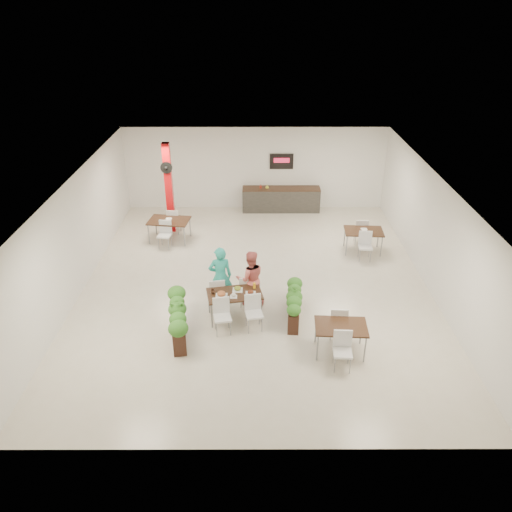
{
  "coord_description": "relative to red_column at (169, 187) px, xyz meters",
  "views": [
    {
      "loc": [
        -0.02,
        -12.59,
        7.58
      ],
      "look_at": [
        0.01,
        -0.29,
        1.1
      ],
      "focal_mm": 35.0,
      "sensor_mm": 36.0,
      "label": 1
    }
  ],
  "objects": [
    {
      "name": "red_column",
      "position": [
        0.0,
        0.0,
        0.0
      ],
      "size": [
        0.4,
        0.41,
        3.2
      ],
      "color": "red",
      "rests_on": "ground"
    },
    {
      "name": "planter_left",
      "position": [
        1.07,
        -6.18,
        -1.13
      ],
      "size": [
        0.65,
        1.92,
        1.01
      ],
      "rotation": [
        0.0,
        0.0,
        1.73
      ],
      "color": "black",
      "rests_on": "ground"
    },
    {
      "name": "service_counter",
      "position": [
        4.0,
        1.86,
        -1.15
      ],
      "size": [
        3.0,
        0.64,
        2.2
      ],
      "color": "#2D2B28",
      "rests_on": "ground"
    },
    {
      "name": "planter_right",
      "position": [
        4.0,
        -5.44,
        -1.16
      ],
      "size": [
        0.52,
        1.75,
        0.91
      ],
      "rotation": [
        0.0,
        0.0,
        1.48
      ],
      "color": "black",
      "rests_on": "ground"
    },
    {
      "name": "ground",
      "position": [
        3.0,
        -3.79,
        -1.64
      ],
      "size": [
        12.0,
        12.0,
        0.0
      ],
      "primitive_type": "plane",
      "color": "beige",
      "rests_on": "ground"
    },
    {
      "name": "side_table_a",
      "position": [
        0.04,
        -0.78,
        -1.0
      ],
      "size": [
        1.47,
        1.66,
        0.92
      ],
      "rotation": [
        0.0,
        0.0,
        -0.13
      ],
      "color": "black",
      "rests_on": "ground"
    },
    {
      "name": "side_table_c",
      "position": [
        4.98,
        -6.9,
        -1.02
      ],
      "size": [
        1.25,
        1.64,
        0.92
      ],
      "rotation": [
        0.0,
        0.0,
        -0.06
      ],
      "color": "black",
      "rests_on": "ground"
    },
    {
      "name": "diner_woman",
      "position": [
        2.85,
        -4.82,
        -0.84
      ],
      "size": [
        0.88,
        0.74,
        1.61
      ],
      "primitive_type": "imported",
      "rotation": [
        0.0,
        0.0,
        3.33
      ],
      "color": "#E56B66",
      "rests_on": "ground"
    },
    {
      "name": "side_table_b",
      "position": [
        6.53,
        -1.64,
        -1.01
      ],
      "size": [
        1.29,
        1.64,
        0.92
      ],
      "rotation": [
        0.0,
        0.0,
        -0.07
      ],
      "color": "black",
      "rests_on": "ground"
    },
    {
      "name": "room_shell",
      "position": [
        3.0,
        -3.79,
        0.36
      ],
      "size": [
        10.1,
        12.1,
        3.22
      ],
      "color": "white",
      "rests_on": "ground"
    },
    {
      "name": "diner_man",
      "position": [
        2.05,
        -4.82,
        -0.78
      ],
      "size": [
        0.7,
        0.53,
        1.74
      ],
      "primitive_type": "imported",
      "rotation": [
        0.0,
        0.0,
        3.33
      ],
      "color": "#29B2A3",
      "rests_on": "ground"
    },
    {
      "name": "main_table",
      "position": [
        2.44,
        -5.47,
        -1.01
      ],
      "size": [
        1.52,
        1.82,
        0.92
      ],
      "rotation": [
        0.0,
        0.0,
        0.19
      ],
      "color": "black",
      "rests_on": "ground"
    }
  ]
}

